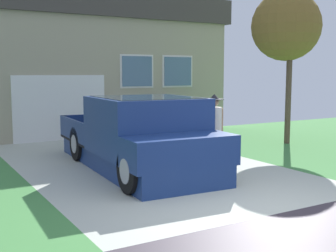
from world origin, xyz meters
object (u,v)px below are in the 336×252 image
at_px(house_with_garage, 57,64).
at_px(front_yard_tree, 286,27).
at_px(person_with_hat, 214,128).
at_px(handbag, 219,169).
at_px(pickup_truck, 142,137).
at_px(wheeled_trash_bin, 182,119).

relative_size(house_with_garage, front_yard_tree, 2.56).
xyz_separation_m(person_with_hat, handbag, (-0.09, -0.31, -0.81)).
distance_m(pickup_truck, handbag, 1.74).
bearing_deg(handbag, person_with_hat, 74.39).
relative_size(pickup_truck, front_yard_tree, 1.18).
bearing_deg(handbag, pickup_truck, 137.91).
bearing_deg(front_yard_tree, handbag, -150.40).
height_order(handbag, house_with_garage, house_with_garage).
xyz_separation_m(handbag, front_yard_tree, (4.10, 2.33, 3.29)).
bearing_deg(person_with_hat, house_with_garage, -86.76).
relative_size(person_with_hat, house_with_garage, 0.14).
bearing_deg(wheeled_trash_bin, pickup_truck, -131.31).
bearing_deg(handbag, wheeled_trash_bin, 65.62).
height_order(pickup_truck, wheeled_trash_bin, pickup_truck).
height_order(front_yard_tree, wheeled_trash_bin, front_yard_tree).
bearing_deg(wheeled_trash_bin, person_with_hat, -114.91).
relative_size(pickup_truck, house_with_garage, 0.46).
bearing_deg(house_with_garage, person_with_hat, -85.55).
bearing_deg(front_yard_tree, pickup_truck, -166.92).
bearing_deg(handbag, house_with_garage, 93.78).
xyz_separation_m(pickup_truck, handbag, (1.21, -1.09, -0.61)).
relative_size(person_with_hat, front_yard_tree, 0.37).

